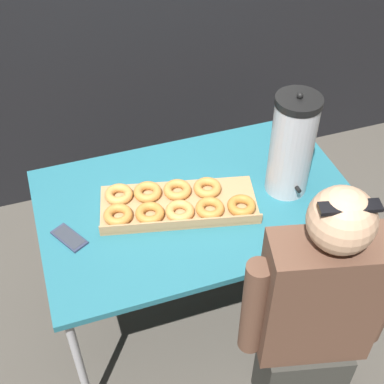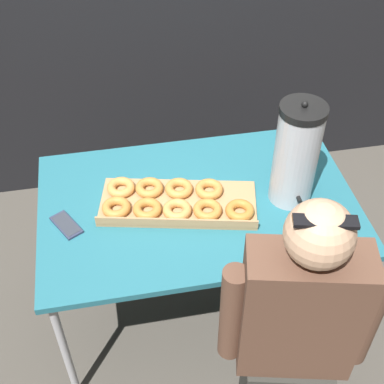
# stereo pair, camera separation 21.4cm
# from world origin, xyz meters

# --- Properties ---
(ground_plane) EXTENTS (12.00, 12.00, 0.00)m
(ground_plane) POSITION_xyz_m (0.00, 0.00, 0.00)
(ground_plane) COLOR #4C473F
(folding_table) EXTENTS (1.29, 0.82, 0.71)m
(folding_table) POSITION_xyz_m (0.00, 0.00, 0.67)
(folding_table) COLOR #236675
(folding_table) RESTS_ON ground
(donut_box) EXTENTS (0.67, 0.40, 0.05)m
(donut_box) POSITION_xyz_m (-0.10, -0.01, 0.74)
(donut_box) COLOR tan
(donut_box) RESTS_ON folding_table
(coffee_urn) EXTENTS (0.18, 0.20, 0.47)m
(coffee_urn) POSITION_xyz_m (0.38, -0.04, 0.93)
(coffee_urn) COLOR #B7B7BC
(coffee_urn) RESTS_ON folding_table
(cell_phone) EXTENTS (0.13, 0.16, 0.01)m
(cell_phone) POSITION_xyz_m (-0.53, -0.04, 0.72)
(cell_phone) COLOR #2D334C
(cell_phone) RESTS_ON folding_table
(person_seated) EXTENTS (0.52, 0.28, 1.24)m
(person_seated) POSITION_xyz_m (0.22, -0.61, 0.60)
(person_seated) COLOR #33332D
(person_seated) RESTS_ON ground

